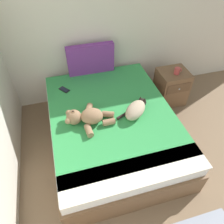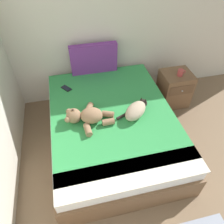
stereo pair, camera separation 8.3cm
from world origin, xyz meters
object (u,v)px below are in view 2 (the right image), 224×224
(bed, at_px, (112,127))
(nightstand, at_px, (174,89))
(patterned_cushion, at_px, (94,59))
(mug, at_px, (181,73))
(teddy_bear, at_px, (86,116))
(cell_phone, at_px, (66,88))
(cat, at_px, (136,110))

(bed, relative_size, nightstand, 3.63)
(patterned_cushion, bearing_deg, nightstand, -17.74)
(mug, bearing_deg, patterned_cushion, 160.48)
(teddy_bear, distance_m, mug, 1.53)
(teddy_bear, relative_size, cell_phone, 3.52)
(patterned_cushion, relative_size, cell_phone, 4.08)
(teddy_bear, bearing_deg, mug, 21.58)
(cell_phone, bearing_deg, patterned_cushion, 35.92)
(bed, height_order, teddy_bear, teddy_bear)
(cell_phone, relative_size, mug, 1.35)
(nightstand, bearing_deg, bed, -153.88)
(bed, bearing_deg, cell_phone, 129.71)
(cat, distance_m, cell_phone, 1.02)
(cat, distance_m, mug, 1.03)
(bed, xyz_separation_m, nightstand, (1.10, 0.54, 0.02))
(cat, relative_size, mug, 3.49)
(bed, height_order, cell_phone, cell_phone)
(cat, height_order, teddy_bear, teddy_bear)
(mug, bearing_deg, cell_phone, 176.65)
(cat, distance_m, teddy_bear, 0.58)
(teddy_bear, distance_m, cell_phone, 0.68)
(bed, xyz_separation_m, teddy_bear, (-0.31, -0.06, 0.34))
(patterned_cushion, xyz_separation_m, cat, (0.32, -1.00, -0.14))
(patterned_cushion, bearing_deg, bed, -86.77)
(nightstand, xyz_separation_m, mug, (0.01, -0.04, 0.32))
(cat, relative_size, teddy_bear, 0.73)
(cell_phone, bearing_deg, mug, -3.35)
(cell_phone, bearing_deg, cat, -42.07)
(patterned_cushion, height_order, mug, patterned_cushion)
(bed, distance_m, mug, 1.26)
(patterned_cushion, relative_size, cat, 1.58)
(teddy_bear, xyz_separation_m, mug, (1.42, 0.56, -0.01))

